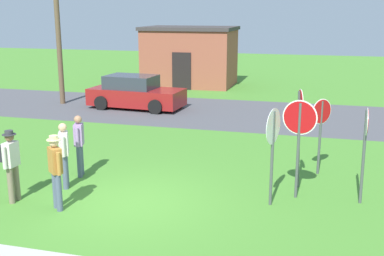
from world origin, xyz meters
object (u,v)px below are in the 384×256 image
stop_sign_rear_right (299,131)px  person_near_signs (56,168)px  stop_sign_far_back (321,124)px  stop_sign_center_cluster (273,139)px  stop_sign_leaning_right (299,124)px  person_in_dark_shirt (11,161)px  person_holding_notes (79,142)px  person_in_teal (64,152)px  utility_pole (57,13)px  stop_sign_low_front (365,141)px  parked_car_on_street (135,93)px

stop_sign_rear_right → person_near_signs: bearing=-157.6°
stop_sign_rear_right → stop_sign_far_back: bearing=75.5°
person_near_signs → stop_sign_center_cluster: bearing=18.2°
stop_sign_far_back → stop_sign_rear_right: bearing=-104.5°
stop_sign_leaning_right → person_in_dark_shirt: size_ratio=1.46×
person_near_signs → person_holding_notes: 2.26m
stop_sign_leaning_right → stop_sign_far_back: 1.33m
stop_sign_far_back → person_in_teal: bearing=-156.0°
stop_sign_leaning_right → stop_sign_far_back: (0.52, 1.20, -0.24)m
utility_pole → stop_sign_leaning_right: 14.60m
stop_sign_leaning_right → stop_sign_rear_right: 0.72m
utility_pole → stop_sign_far_back: utility_pole is taller
stop_sign_rear_right → utility_pole: bearing=141.5°
person_in_dark_shirt → stop_sign_low_front: bearing=14.5°
parked_car_on_street → person_in_dark_shirt: bearing=-83.1°
stop_sign_leaning_right → stop_sign_far_back: size_ratio=1.20×
person_holding_notes → stop_sign_low_front: bearing=-0.0°
parked_car_on_street → person_in_teal: (2.07, -9.98, 0.26)m
person_in_teal → stop_sign_leaning_right: bearing=15.4°
utility_pole → stop_sign_leaning_right: (11.57, -8.50, -2.61)m
utility_pole → person_near_signs: utility_pole is taller
stop_sign_leaning_right → stop_sign_rear_right: stop_sign_leaning_right is taller
person_in_dark_shirt → person_holding_notes: size_ratio=1.03×
parked_car_on_street → person_near_signs: 11.56m
person_in_teal → person_in_dark_shirt: bearing=-122.3°
stop_sign_far_back → stop_sign_rear_right: stop_sign_rear_right is taller
stop_sign_low_front → parked_car_on_street: bearing=135.6°
stop_sign_leaning_right → stop_sign_low_front: size_ratio=1.11×
stop_sign_low_front → stop_sign_center_cluster: stop_sign_center_cluster is taller
utility_pole → stop_sign_rear_right: (11.61, -9.22, -2.62)m
stop_sign_low_front → stop_sign_far_back: bearing=117.8°
person_near_signs → utility_pole: bearing=119.5°
stop_sign_low_front → stop_sign_center_cluster: size_ratio=0.99×
stop_sign_far_back → person_near_signs: 6.99m
stop_sign_low_front → utility_pole: bearing=145.0°
stop_sign_far_back → stop_sign_low_front: (0.99, -1.87, 0.09)m
person_near_signs → person_holding_notes: size_ratio=1.03×
person_in_dark_shirt → person_holding_notes: 2.15m
utility_pole → person_in_teal: 12.13m
utility_pole → stop_sign_far_back: 14.42m
utility_pole → parked_car_on_street: utility_pole is taller
utility_pole → stop_sign_rear_right: bearing=-38.5°
utility_pole → stop_sign_far_back: bearing=-31.1°
stop_sign_far_back → person_holding_notes: 6.55m
parked_car_on_street → person_in_teal: person_in_teal is taller
utility_pole → stop_sign_low_front: bearing=-35.0°
parked_car_on_street → stop_sign_leaning_right: stop_sign_leaning_right is taller
stop_sign_far_back → parked_car_on_street: bearing=138.9°
utility_pole → parked_car_on_street: bearing=-1.4°
stop_sign_rear_right → person_in_teal: stop_sign_rear_right is taller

